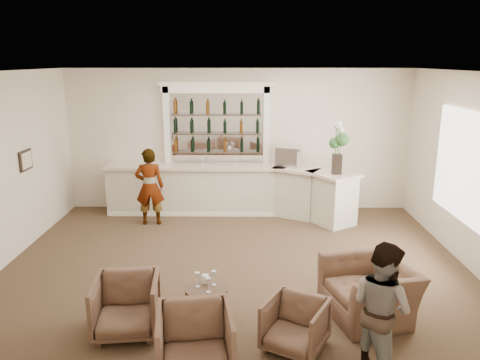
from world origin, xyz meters
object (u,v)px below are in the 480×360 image
bar_counter (231,190)px  espresso_machine (289,156)px  armchair_left (126,306)px  cocktail_table (206,304)px  sommelier (150,187)px  armchair_far (369,290)px  armchair_center (195,343)px  armchair_right (295,325)px  flower_vase (338,145)px  guest (382,308)px

bar_counter → espresso_machine: bearing=1.0°
bar_counter → armchair_left: size_ratio=6.76×
cocktail_table → sommelier: 4.25m
armchair_far → armchair_center: bearing=-76.2°
bar_counter → cocktail_table: 4.63m
sommelier → armchair_left: bearing=91.9°
bar_counter → sommelier: size_ratio=3.41×
armchair_right → flower_vase: bearing=102.2°
cocktail_table → espresso_machine: bearing=72.0°
guest → armchair_center: (-2.10, -0.11, -0.39)m
espresso_machine → flower_vase: bearing=-15.1°
bar_counter → armchair_right: 5.32m
sommelier → flower_vase: 4.09m
armchair_left → armchair_center: (0.98, -0.83, 0.01)m
cocktail_table → armchair_center: (-0.04, -1.11, 0.15)m
sommelier → armchair_far: 5.34m
cocktail_table → armchair_left: bearing=-164.5°
armchair_center → espresso_machine: 6.03m
armchair_left → espresso_machine: 5.61m
guest → armchair_center: bearing=62.2°
armchair_left → espresso_machine: size_ratio=1.67×
guest → armchair_far: (0.18, 1.18, -0.40)m
guest → flower_vase: 5.03m
armchair_center → espresso_machine: size_ratio=1.71×
bar_counter → armchair_left: (-1.21, -4.90, -0.19)m
bar_counter → sommelier: 1.88m
sommelier → espresso_machine: (3.04, 0.71, 0.52)m
armchair_left → armchair_far: 3.29m
armchair_left → armchair_right: armchair_left is taller
armchair_right → cocktail_table: bearing=-179.9°
sommelier → espresso_machine: bearing=-171.9°
bar_counter → armchair_left: 5.05m
espresso_machine → cocktail_table: bearing=-85.4°
armchair_far → flower_vase: 3.99m
armchair_center → guest: bearing=-5.8°
sommelier → armchair_left: 4.26m
armchair_center → cocktail_table: bearing=79.5°
sommelier → guest: 6.10m
bar_counter → armchair_left: bearing=-103.8°
armchair_center → espresso_machine: espresso_machine is taller
flower_vase → armchair_center: bearing=-116.4°
armchair_center → armchair_right: size_ratio=1.22×
armchair_right → armchair_far: bearing=63.9°
espresso_machine → flower_vase: size_ratio=0.46×
guest → flower_vase: (0.39, 4.91, 0.98)m
cocktail_table → armchair_right: (1.14, -0.61, 0.08)m
sommelier → espresso_machine: size_ratio=3.31×
espresso_machine → sommelier: bearing=-144.2°
guest → armchair_right: bearing=36.2°
guest → armchair_right: (-0.92, 0.39, -0.46)m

